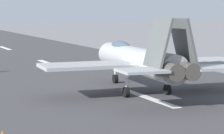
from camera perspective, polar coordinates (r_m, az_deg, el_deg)
ground_plane at (r=34.68m, az=4.69°, el=-3.73°), size 400.00×400.00×0.00m
runway_strip at (r=34.66m, az=4.71°, el=-3.72°), size 240.00×26.00×0.02m
fighter_jet at (r=37.45m, az=2.88°, el=0.83°), size 17.18×15.11×5.65m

